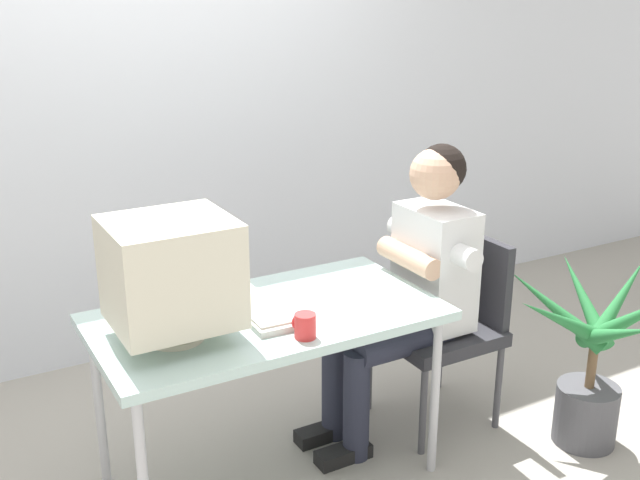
{
  "coord_description": "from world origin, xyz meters",
  "views": [
    {
      "loc": [
        -1.11,
        -2.37,
        1.89
      ],
      "look_at": [
        0.23,
        0.0,
        0.97
      ],
      "focal_mm": 42.59,
      "sensor_mm": 36.0,
      "label": 1
    }
  ],
  "objects_px": {
    "desk": "(267,325)",
    "potted_plant": "(591,365)",
    "keyboard": "(255,309)",
    "office_chair": "(447,317)",
    "crt_monitor": "(173,272)",
    "desk_mug": "(305,326)",
    "person_seated": "(412,280)"
  },
  "relations": [
    {
      "from": "desk",
      "to": "potted_plant",
      "type": "xyz_separation_m",
      "value": [
        1.29,
        -0.44,
        -0.3
      ]
    },
    {
      "from": "keyboard",
      "to": "office_chair",
      "type": "height_order",
      "value": "office_chair"
    },
    {
      "from": "crt_monitor",
      "to": "desk_mug",
      "type": "distance_m",
      "value": 0.49
    },
    {
      "from": "keyboard",
      "to": "person_seated",
      "type": "xyz_separation_m",
      "value": [
        0.73,
        0.01,
        -0.03
      ]
    },
    {
      "from": "desk",
      "to": "person_seated",
      "type": "xyz_separation_m",
      "value": [
        0.7,
        0.03,
        0.03
      ]
    },
    {
      "from": "office_chair",
      "to": "desk",
      "type": "bearing_deg",
      "value": -177.91
    },
    {
      "from": "person_seated",
      "to": "crt_monitor",
      "type": "bearing_deg",
      "value": -175.77
    },
    {
      "from": "crt_monitor",
      "to": "potted_plant",
      "type": "height_order",
      "value": "crt_monitor"
    },
    {
      "from": "office_chair",
      "to": "desk_mug",
      "type": "height_order",
      "value": "office_chair"
    },
    {
      "from": "person_seated",
      "to": "desk",
      "type": "bearing_deg",
      "value": -177.31
    },
    {
      "from": "person_seated",
      "to": "potted_plant",
      "type": "height_order",
      "value": "person_seated"
    },
    {
      "from": "keyboard",
      "to": "potted_plant",
      "type": "relative_size",
      "value": 0.54
    },
    {
      "from": "keyboard",
      "to": "person_seated",
      "type": "height_order",
      "value": "person_seated"
    },
    {
      "from": "keyboard",
      "to": "office_chair",
      "type": "bearing_deg",
      "value": 0.66
    },
    {
      "from": "desk_mug",
      "to": "desk",
      "type": "bearing_deg",
      "value": 95.25
    },
    {
      "from": "desk",
      "to": "potted_plant",
      "type": "bearing_deg",
      "value": -18.89
    },
    {
      "from": "crt_monitor",
      "to": "desk",
      "type": "bearing_deg",
      "value": 7.11
    },
    {
      "from": "crt_monitor",
      "to": "person_seated",
      "type": "height_order",
      "value": "person_seated"
    },
    {
      "from": "person_seated",
      "to": "desk_mug",
      "type": "relative_size",
      "value": 14.3
    },
    {
      "from": "crt_monitor",
      "to": "potted_plant",
      "type": "relative_size",
      "value": 0.52
    },
    {
      "from": "crt_monitor",
      "to": "keyboard",
      "type": "distance_m",
      "value": 0.41
    },
    {
      "from": "desk_mug",
      "to": "keyboard",
      "type": "bearing_deg",
      "value": 102.37
    },
    {
      "from": "desk",
      "to": "keyboard",
      "type": "xyz_separation_m",
      "value": [
        -0.04,
        0.02,
        0.07
      ]
    },
    {
      "from": "desk",
      "to": "potted_plant",
      "type": "relative_size",
      "value": 1.57
    },
    {
      "from": "desk",
      "to": "crt_monitor",
      "type": "xyz_separation_m",
      "value": [
        -0.37,
        -0.05,
        0.3
      ]
    },
    {
      "from": "desk",
      "to": "keyboard",
      "type": "relative_size",
      "value": 2.9
    },
    {
      "from": "person_seated",
      "to": "potted_plant",
      "type": "bearing_deg",
      "value": -38.6
    },
    {
      "from": "desk",
      "to": "desk_mug",
      "type": "relative_size",
      "value": 14.56
    },
    {
      "from": "keyboard",
      "to": "desk_mug",
      "type": "distance_m",
      "value": 0.29
    },
    {
      "from": "office_chair",
      "to": "crt_monitor",
      "type": "bearing_deg",
      "value": -176.44
    },
    {
      "from": "office_chair",
      "to": "person_seated",
      "type": "relative_size",
      "value": 0.67
    },
    {
      "from": "office_chair",
      "to": "potted_plant",
      "type": "height_order",
      "value": "office_chair"
    }
  ]
}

